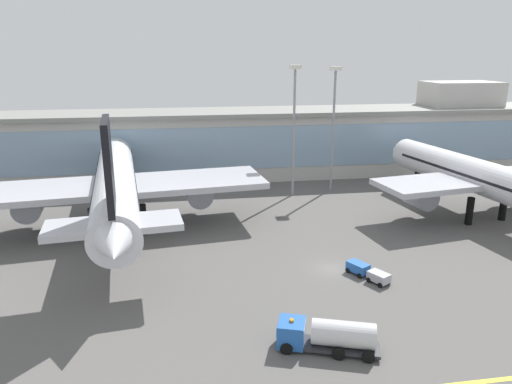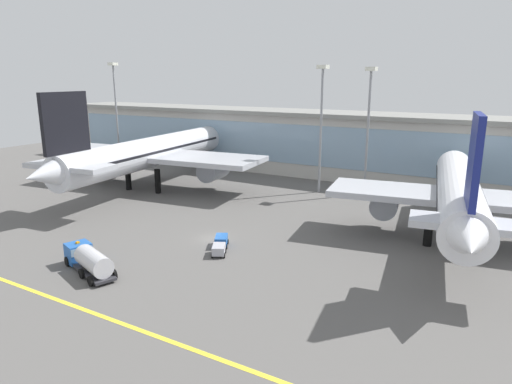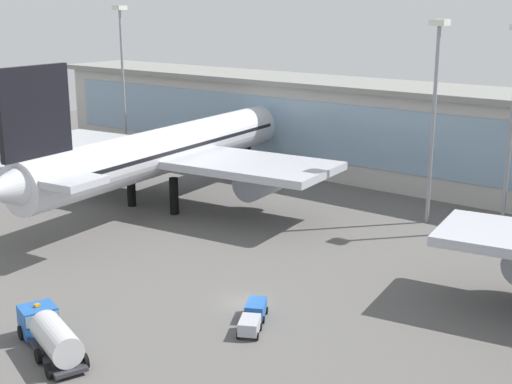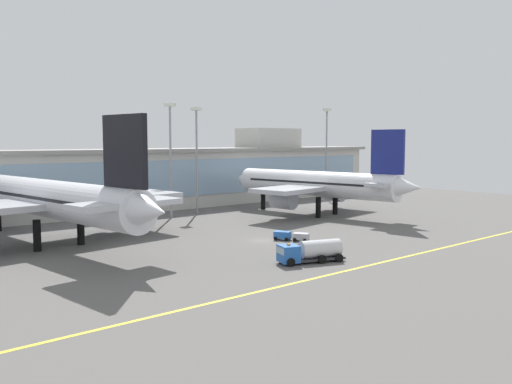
{
  "view_description": "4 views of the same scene",
  "coord_description": "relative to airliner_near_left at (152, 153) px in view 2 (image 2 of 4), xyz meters",
  "views": [
    {
      "loc": [
        -17.53,
        -51.34,
        25.59
      ],
      "look_at": [
        -7.17,
        14.48,
        5.97
      ],
      "focal_mm": 33.45,
      "sensor_mm": 36.0,
      "label": 1
    },
    {
      "loc": [
        34.43,
        -47.37,
        21.19
      ],
      "look_at": [
        -0.58,
        12.74,
        3.7
      ],
      "focal_mm": 31.92,
      "sensor_mm": 36.0,
      "label": 2
    },
    {
      "loc": [
        35.59,
        -43.74,
        25.02
      ],
      "look_at": [
        -6.98,
        10.56,
        6.58
      ],
      "focal_mm": 49.34,
      "sensor_mm": 36.0,
      "label": 3
    },
    {
      "loc": [
        -56.63,
        -64.78,
        15.99
      ],
      "look_at": [
        8.93,
        12.23,
        6.36
      ],
      "focal_mm": 38.24,
      "sensor_mm": 36.0,
      "label": 4
    }
  ],
  "objects": [
    {
      "name": "airliner_near_right",
      "position": [
        55.83,
        -3.24,
        -0.41
      ],
      "size": [
        34.08,
        47.2,
        18.05
      ],
      "rotation": [
        0.0,
        0.0,
        1.73
      ],
      "color": "black",
      "rests_on": "ground"
    },
    {
      "name": "apron_light_mast_centre",
      "position": [
        -27.5,
        17.16,
        9.12
      ],
      "size": [
        1.8,
        1.8,
        24.86
      ],
      "color": "gray",
      "rests_on": "ground"
    },
    {
      "name": "terminal_building",
      "position": [
        29.05,
        28.62,
        0.4
      ],
      "size": [
        152.61,
        14.0,
        19.23
      ],
      "color": "beige",
      "rests_on": "ground"
    },
    {
      "name": "ground_plane",
      "position": [
        27.43,
        -18.5,
        -7.02
      ],
      "size": [
        209.45,
        209.45,
        0.0
      ],
      "primitive_type": "plane",
      "color": "#5B5956"
    },
    {
      "name": "apron_light_mast_far_east",
      "position": [
        29.81,
        13.02,
        8.35
      ],
      "size": [
        1.8,
        1.8,
        23.45
      ],
      "color": "gray",
      "rests_on": "ground"
    },
    {
      "name": "taxiway_centreline_stripe",
      "position": [
        27.43,
        -40.5,
        -7.01
      ],
      "size": [
        167.56,
        0.5,
        0.01
      ],
      "primitive_type": "cube",
      "color": "yellow",
      "rests_on": "ground"
    },
    {
      "name": "fuel_tanker_truck",
      "position": [
        21.67,
        -34.26,
        -5.51
      ],
      "size": [
        9.34,
        5.38,
        2.9
      ],
      "rotation": [
        0.0,
        0.0,
        2.81
      ],
      "color": "black",
      "rests_on": "ground"
    },
    {
      "name": "baggage_tug_near",
      "position": [
        30.76,
        -21.47,
        -6.22
      ],
      "size": [
        4.1,
        5.63,
        1.4
      ],
      "rotation": [
        0.0,
        0.0,
        2.07
      ],
      "color": "black",
      "rests_on": "ground"
    },
    {
      "name": "airliner_near_left",
      "position": [
        0.0,
        0.0,
        0.0
      ],
      "size": [
        45.2,
        58.32,
        19.21
      ],
      "rotation": [
        0.0,
        0.0,
        1.69
      ],
      "color": "black",
      "rests_on": "ground"
    },
    {
      "name": "apron_light_mast_west",
      "position": [
        37.89,
        15.43,
        8.13
      ],
      "size": [
        1.8,
        1.8,
        23.07
      ],
      "color": "gray",
      "rests_on": "ground"
    }
  ]
}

